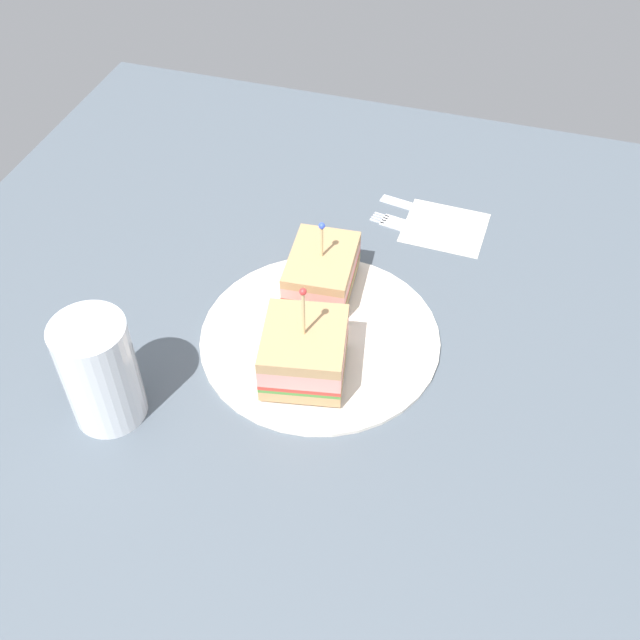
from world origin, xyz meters
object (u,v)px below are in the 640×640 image
object	(u,v)px
napkin	(445,227)
knife	(424,210)
sandwich_half_front	(322,271)
drink_glass	(101,377)
sandwich_half_back	(302,351)
plate	(320,336)
fork	(408,227)

from	to	relation	value
napkin	knife	world-z (taller)	knife
sandwich_half_front	napkin	bearing A→B (deg)	-126.48
drink_glass	napkin	distance (cm)	46.04
sandwich_half_back	knife	distance (cm)	31.17
sandwich_half_front	drink_glass	size ratio (longest dim) A/B	0.88
plate	drink_glass	bearing A→B (deg)	42.03
sandwich_half_front	napkin	distance (cm)	19.29
fork	knife	distance (cm)	4.05
plate	napkin	bearing A→B (deg)	-112.64
sandwich_half_front	knife	xyz separation A→B (cm)	(-8.18, -17.90, -2.98)
fork	sandwich_half_back	bearing A→B (deg)	78.74
drink_glass	napkin	world-z (taller)	drink_glass
sandwich_half_front	knife	distance (cm)	19.91
sandwich_half_back	knife	bearing A→B (deg)	-102.03
plate	knife	bearing A→B (deg)	-103.94
plate	fork	distance (cm)	21.71
plate	sandwich_half_back	world-z (taller)	sandwich_half_back
drink_glass	plate	bearing A→B (deg)	-137.97
fork	drink_glass	bearing A→B (deg)	58.97
napkin	knife	bearing A→B (deg)	-39.49
fork	knife	xyz separation A→B (cm)	(-1.19, -3.87, 0.00)
plate	drink_glass	size ratio (longest dim) A/B	2.17
sandwich_half_back	fork	bearing A→B (deg)	-101.26
napkin	knife	distance (cm)	4.07
sandwich_half_front	knife	bearing A→B (deg)	-114.57
sandwich_half_front	plate	bearing A→B (deg)	105.61
drink_glass	fork	xyz separation A→B (cm)	(-21.82, -36.27, -4.99)
sandwich_half_front	fork	world-z (taller)	sandwich_half_front
sandwich_half_front	napkin	size ratio (longest dim) A/B	1.05
knife	sandwich_half_back	bearing A→B (deg)	77.97
sandwich_half_front	napkin	xyz separation A→B (cm)	(-11.32, -15.31, -3.08)
sandwich_half_back	sandwich_half_front	bearing A→B (deg)	-82.06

